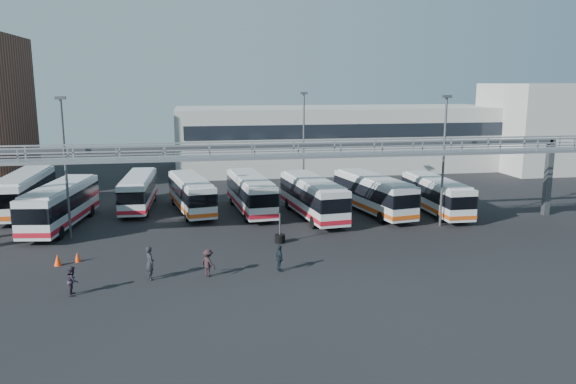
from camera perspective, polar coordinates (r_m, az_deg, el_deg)
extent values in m
plane|color=black|center=(35.87, 2.28, -7.05)|extent=(140.00, 140.00, 0.00)
cube|color=#96999F|center=(39.32, 0.81, 3.69)|extent=(50.00, 1.80, 0.22)
cube|color=#96999F|center=(38.37, 1.05, 4.94)|extent=(50.00, 0.10, 0.10)
cube|color=#96999F|center=(40.04, 0.59, 5.20)|extent=(50.00, 0.10, 0.10)
cube|color=#4C4F54|center=(43.20, -0.17, 4.63)|extent=(45.00, 0.50, 0.35)
cube|color=#9E9E99|center=(74.21, 5.21, 5.51)|extent=(42.00, 14.00, 8.00)
cube|color=#B2B2AD|center=(79.65, 24.90, 5.99)|extent=(14.00, 12.00, 11.00)
cylinder|color=#4C4F54|center=(42.68, -21.63, 2.01)|extent=(0.18, 0.18, 10.00)
cube|color=#4C4F54|center=(42.24, -22.13, 8.85)|extent=(0.70, 0.35, 0.22)
cylinder|color=#4C4F54|center=(45.09, 15.50, 2.83)|extent=(0.18, 0.18, 10.00)
cube|color=#4C4F54|center=(44.68, 15.84, 9.32)|extent=(0.70, 0.35, 0.22)
cylinder|color=#4C4F54|center=(56.78, 1.60, 4.86)|extent=(0.18, 0.18, 10.00)
cube|color=#4C4F54|center=(56.45, 1.63, 10.01)|extent=(0.70, 0.35, 0.22)
cube|color=silver|center=(53.35, -25.25, 0.00)|extent=(2.69, 11.37, 2.84)
cube|color=black|center=(53.29, -25.28, 0.36)|extent=(2.75, 11.43, 1.13)
cube|color=#CA4C13|center=(53.53, -25.16, -1.05)|extent=(2.74, 11.42, 0.36)
cube|color=silver|center=(53.11, -25.38, 1.59)|extent=(2.42, 10.23, 0.16)
cylinder|color=black|center=(49.87, -24.94, -2.29)|extent=(0.32, 1.03, 1.03)
cylinder|color=black|center=(57.34, -25.29, -0.68)|extent=(0.32, 1.03, 1.03)
cylinder|color=black|center=(56.74, -23.03, -0.62)|extent=(0.32, 1.03, 1.03)
cube|color=silver|center=(47.05, -22.10, -1.16)|extent=(4.08, 11.35, 2.78)
cube|color=black|center=(46.99, -22.13, -0.77)|extent=(4.15, 11.41, 1.11)
cube|color=#AF1523|center=(47.26, -22.02, -2.33)|extent=(4.14, 11.40, 0.35)
cube|color=silver|center=(46.78, -22.23, 0.60)|extent=(3.67, 10.21, 0.16)
cylinder|color=black|center=(44.56, -24.92, -3.80)|extent=(0.44, 1.04, 1.01)
cylinder|color=black|center=(43.71, -22.17, -3.86)|extent=(0.44, 1.04, 1.01)
cylinder|color=black|center=(50.97, -21.83, -1.78)|extent=(0.44, 1.04, 1.01)
cylinder|color=black|center=(50.23, -19.39, -1.80)|extent=(0.44, 1.04, 1.01)
cube|color=silver|center=(51.84, -14.95, 0.15)|extent=(2.66, 10.10, 2.50)
cube|color=black|center=(51.79, -14.97, 0.48)|extent=(2.73, 10.16, 1.00)
cube|color=#AF1523|center=(52.01, -14.90, -0.81)|extent=(2.72, 10.15, 0.32)
cube|color=silver|center=(51.62, -15.03, 1.60)|extent=(2.40, 9.09, 0.15)
cylinder|color=black|center=(49.12, -16.52, -1.96)|extent=(0.31, 0.92, 0.91)
cylinder|color=black|center=(48.84, -14.16, -1.91)|extent=(0.31, 0.92, 0.91)
cylinder|color=black|center=(55.33, -15.53, -0.48)|extent=(0.31, 0.92, 0.91)
cylinder|color=black|center=(55.08, -13.43, -0.42)|extent=(0.31, 0.92, 0.91)
cube|color=silver|center=(49.53, -9.81, -0.12)|extent=(4.10, 10.28, 2.51)
cube|color=black|center=(49.48, -9.82, 0.21)|extent=(4.17, 10.35, 1.00)
cube|color=#CA4C13|center=(49.71, -9.77, -1.13)|extent=(4.15, 10.34, 0.32)
cube|color=silver|center=(49.29, -9.86, 1.39)|extent=(3.69, 9.26, 0.15)
cylinder|color=black|center=(46.52, -10.24, -2.39)|extent=(0.44, 0.95, 0.91)
cylinder|color=black|center=(46.91, -7.79, -2.20)|extent=(0.44, 0.95, 0.91)
cylinder|color=black|center=(52.71, -11.51, -0.85)|extent=(0.44, 0.95, 0.91)
cylinder|color=black|center=(53.05, -9.34, -0.70)|extent=(0.44, 0.95, 0.91)
cube|color=silver|center=(48.83, -3.81, -0.05)|extent=(3.38, 10.70, 2.63)
cube|color=black|center=(48.78, -3.82, 0.31)|extent=(3.44, 10.76, 1.05)
cube|color=#AF1523|center=(49.02, -3.80, -1.12)|extent=(3.43, 10.75, 0.33)
cube|color=silver|center=(48.59, -3.84, 1.56)|extent=(3.04, 9.63, 0.15)
cylinder|color=black|center=(45.68, -4.27, -2.47)|extent=(0.38, 0.98, 0.96)
cylinder|color=black|center=(46.12, -1.64, -2.31)|extent=(0.38, 0.98, 0.96)
cylinder|color=black|center=(52.14, -5.70, -0.79)|extent=(0.38, 0.98, 0.96)
cylinder|color=black|center=(52.53, -3.38, -0.66)|extent=(0.38, 0.98, 0.96)
cube|color=silver|center=(46.82, 2.51, -0.46)|extent=(3.69, 11.01, 2.70)
cube|color=black|center=(46.76, 2.52, -0.08)|extent=(3.76, 11.08, 1.08)
cube|color=#AF1523|center=(47.02, 2.50, -1.60)|extent=(3.75, 11.07, 0.34)
cube|color=silver|center=(46.56, 2.53, 1.26)|extent=(3.32, 9.91, 0.16)
cylinder|color=black|center=(43.57, 2.60, -3.09)|extent=(0.41, 1.01, 0.98)
cylinder|color=black|center=(44.33, 5.31, -2.88)|extent=(0.41, 1.01, 0.98)
cylinder|color=black|center=(49.98, 0.01, -1.24)|extent=(0.41, 1.01, 0.98)
cylinder|color=black|center=(50.64, 2.41, -1.08)|extent=(0.41, 1.01, 0.98)
cube|color=silver|center=(48.82, 8.65, -0.13)|extent=(4.31, 10.93, 2.67)
cube|color=black|center=(48.76, 8.66, 0.24)|extent=(4.37, 11.00, 1.07)
cube|color=#CA4C13|center=(49.01, 8.62, -1.21)|extent=(4.36, 10.98, 0.34)
cube|color=silver|center=(48.57, 8.70, 1.50)|extent=(3.87, 9.83, 0.16)
cylinder|color=black|center=(45.67, 9.47, -2.58)|extent=(0.46, 1.01, 0.97)
cylinder|color=black|center=(46.77, 11.79, -2.34)|extent=(0.46, 1.01, 0.97)
cylinder|color=black|center=(51.54, 5.72, -0.92)|extent=(0.46, 1.01, 0.97)
cylinder|color=black|center=(52.52, 7.87, -0.74)|extent=(0.46, 1.01, 0.97)
cube|color=silver|center=(49.95, 14.81, -0.25)|extent=(2.34, 9.99, 2.49)
cube|color=black|center=(49.90, 14.83, 0.08)|extent=(2.40, 10.05, 1.00)
cube|color=#CA4C13|center=(50.13, 14.76, -1.24)|extent=(2.39, 10.04, 0.32)
cube|color=silver|center=(49.72, 14.89, 1.24)|extent=(2.10, 8.99, 0.15)
cylinder|color=black|center=(46.96, 15.25, -2.49)|extent=(0.28, 0.91, 0.91)
cylinder|color=black|center=(47.86, 17.45, -2.36)|extent=(0.28, 0.91, 0.91)
cylinder|color=black|center=(52.64, 12.29, -0.90)|extent=(0.28, 0.91, 0.91)
cylinder|color=black|center=(53.44, 14.30, -0.81)|extent=(0.28, 0.91, 0.91)
imported|color=black|center=(33.33, -13.85, -7.02)|extent=(0.72, 0.85, 1.97)
imported|color=#2B2432|center=(32.33, -21.03, -8.40)|extent=(0.62, 0.78, 1.57)
imported|color=black|center=(33.26, -8.11, -7.15)|extent=(1.14, 1.20, 1.63)
imported|color=black|center=(33.80, -0.87, -6.74)|extent=(0.60, 1.01, 1.62)
cone|color=#FA400D|center=(37.75, -22.37, -6.39)|extent=(0.53, 0.53, 0.73)
cone|color=#FA400D|center=(38.08, -20.61, -6.20)|extent=(0.51, 0.51, 0.62)
cylinder|color=black|center=(39.85, -0.83, -5.02)|extent=(0.74, 0.74, 0.18)
cylinder|color=black|center=(39.80, -0.83, -4.75)|extent=(0.74, 0.74, 0.18)
cylinder|color=black|center=(39.74, -0.83, -4.48)|extent=(0.74, 0.74, 0.18)
cylinder|color=#4C4F54|center=(39.59, -0.83, -3.69)|extent=(0.11, 0.11, 2.12)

